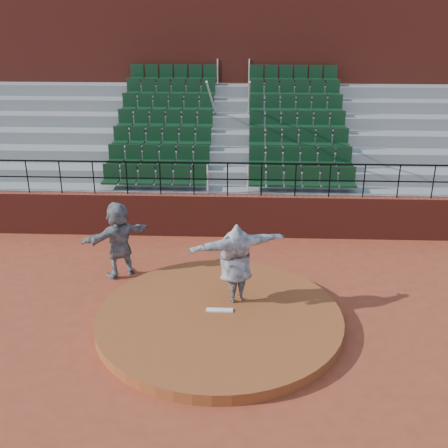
{
  "coord_description": "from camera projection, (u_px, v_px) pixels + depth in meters",
  "views": [
    {
      "loc": [
        0.55,
        -10.79,
        6.88
      ],
      "look_at": [
        0.0,
        2.5,
        1.4
      ],
      "focal_mm": 45.0,
      "sensor_mm": 36.0,
      "label": 1
    }
  ],
  "objects": [
    {
      "name": "pitcher",
      "position": [
        236.0,
        263.0,
        12.76
      ],
      "size": [
        2.42,
        1.49,
        1.91
      ],
      "primitive_type": "imported",
      "rotation": [
        0.0,
        0.0,
        3.53
      ],
      "color": "black",
      "rests_on": "pitchers_mound"
    },
    {
      "name": "ground",
      "position": [
        219.0,
        324.0,
        12.61
      ],
      "size": [
        90.0,
        90.0,
        0.0
      ],
      "primitive_type": "plane",
      "color": "#953A21",
      "rests_on": "ground"
    },
    {
      "name": "press_box_facade",
      "position": [
        234.0,
        81.0,
        22.9
      ],
      "size": [
        24.0,
        3.0,
        7.1
      ],
      "primitive_type": "cube",
      "color": "maroon",
      "rests_on": "ground"
    },
    {
      "name": "fielder",
      "position": [
        119.0,
        239.0,
        14.44
      ],
      "size": [
        1.87,
        1.6,
        2.03
      ],
      "primitive_type": "imported",
      "rotation": [
        0.0,
        0.0,
        3.78
      ],
      "color": "black",
      "rests_on": "ground"
    },
    {
      "name": "pitching_rubber",
      "position": [
        220.0,
        310.0,
        12.65
      ],
      "size": [
        0.6,
        0.15,
        0.03
      ],
      "primitive_type": "cube",
      "color": "white",
      "rests_on": "pitchers_mound"
    },
    {
      "name": "boundary_wall",
      "position": [
        227.0,
        216.0,
        16.98
      ],
      "size": [
        24.0,
        0.3,
        1.3
      ],
      "primitive_type": "cube",
      "color": "maroon",
      "rests_on": "ground"
    },
    {
      "name": "seating_deck",
      "position": [
        231.0,
        158.0,
        20.05
      ],
      "size": [
        24.0,
        5.97,
        4.63
      ],
      "color": "gray",
      "rests_on": "ground"
    },
    {
      "name": "pitchers_mound",
      "position": [
        219.0,
        319.0,
        12.56
      ],
      "size": [
        5.5,
        5.5,
        0.25
      ],
      "primitive_type": "cylinder",
      "color": "brown",
      "rests_on": "ground"
    },
    {
      "name": "wall_railing",
      "position": [
        228.0,
        172.0,
        16.46
      ],
      "size": [
        24.04,
        0.05,
        1.03
      ],
      "color": "black",
      "rests_on": "boundary_wall"
    }
  ]
}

